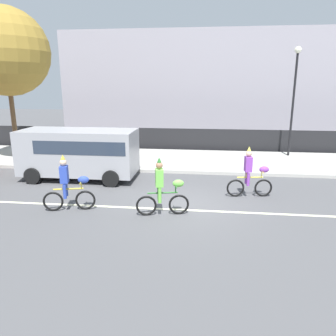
{
  "coord_description": "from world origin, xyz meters",
  "views": [
    {
      "loc": [
        0.82,
        -10.8,
        4.16
      ],
      "look_at": [
        -0.6,
        1.2,
        1.0
      ],
      "focal_mm": 35.0,
      "sensor_mm": 36.0,
      "label": 1
    }
  ],
  "objects_px": {
    "parade_cyclist_cobalt": "(69,186)",
    "parade_cyclist_lime": "(163,190)",
    "parked_van_grey": "(80,151)",
    "parade_cyclist_purple": "(251,175)",
    "street_lamp_post": "(295,86)"
  },
  "relations": [
    {
      "from": "parade_cyclist_purple",
      "to": "street_lamp_post",
      "type": "height_order",
      "value": "street_lamp_post"
    },
    {
      "from": "parade_cyclist_cobalt",
      "to": "street_lamp_post",
      "type": "bearing_deg",
      "value": 44.69
    },
    {
      "from": "parade_cyclist_cobalt",
      "to": "parked_van_grey",
      "type": "xyz_separation_m",
      "value": [
        -0.99,
        3.66,
        0.44
      ]
    },
    {
      "from": "parade_cyclist_lime",
      "to": "parked_van_grey",
      "type": "bearing_deg",
      "value": 138.32
    },
    {
      "from": "parade_cyclist_lime",
      "to": "parked_van_grey",
      "type": "distance_m",
      "value": 5.57
    },
    {
      "from": "parade_cyclist_lime",
      "to": "parade_cyclist_purple",
      "type": "xyz_separation_m",
      "value": [
        3.0,
        2.14,
        0.0
      ]
    },
    {
      "from": "street_lamp_post",
      "to": "parade_cyclist_cobalt",
      "type": "bearing_deg",
      "value": -135.31
    },
    {
      "from": "parade_cyclist_cobalt",
      "to": "parade_cyclist_lime",
      "type": "height_order",
      "value": "same"
    },
    {
      "from": "parade_cyclist_lime",
      "to": "street_lamp_post",
      "type": "distance_m",
      "value": 11.3
    },
    {
      "from": "parked_van_grey",
      "to": "parade_cyclist_purple",
      "type": "bearing_deg",
      "value": -12.26
    },
    {
      "from": "parade_cyclist_cobalt",
      "to": "parade_cyclist_purple",
      "type": "bearing_deg",
      "value": 18.94
    },
    {
      "from": "parade_cyclist_lime",
      "to": "parade_cyclist_purple",
      "type": "bearing_deg",
      "value": 35.49
    },
    {
      "from": "parade_cyclist_cobalt",
      "to": "parade_cyclist_lime",
      "type": "xyz_separation_m",
      "value": [
        3.15,
        -0.03,
        0.0
      ]
    },
    {
      "from": "parade_cyclist_lime",
      "to": "parade_cyclist_cobalt",
      "type": "bearing_deg",
      "value": 179.5
    },
    {
      "from": "street_lamp_post",
      "to": "parade_cyclist_purple",
      "type": "bearing_deg",
      "value": -113.3
    }
  ]
}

